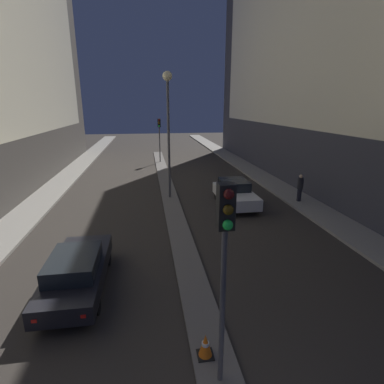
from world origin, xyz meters
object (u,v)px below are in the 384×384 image
Objects in this scene: traffic_light_mid at (159,130)px; car_right_lane at (235,193)px; traffic_light_near at (225,245)px; street_lamp at (168,108)px; car_left_lane at (77,271)px; pedestrian_on_right_sidewalk at (300,187)px; traffic_cone_far at (205,345)px.

car_right_lane is (3.92, -15.25, -2.69)m from traffic_light_mid.
traffic_light_near is at bearing -107.87° from car_right_lane.
street_lamp reaches higher than car_left_lane.
car_right_lane is 2.56× the size of pedestrian_on_right_sidewalk.
traffic_light_mid is 2.64× the size of pedestrian_on_right_sidewalk.
traffic_cone_far is (-0.20, -26.69, -3.06)m from traffic_light_mid.
car_right_lane is 4.22m from pedestrian_on_right_sidewalk.
traffic_light_mid is 0.97× the size of car_left_lane.
car_right_lane reaches higher than traffic_cone_far.
traffic_cone_far is at bearing 105.71° from traffic_light_near.
traffic_cone_far is at bearing -43.54° from car_left_lane.
traffic_light_mid is 15.97m from car_right_lane.
car_left_lane is at bearing -134.79° from car_right_lane.
traffic_light_mid reaches higher than traffic_cone_far.
street_lamp is 11.83m from car_left_lane.
traffic_light_mid is at bearing 117.75° from pedestrian_on_right_sidewalk.
car_right_lane is at bearing -75.57° from traffic_light_mid.
street_lamp is 6.73m from car_right_lane.
traffic_light_mid is 0.58× the size of street_lamp.
traffic_light_near is 0.58× the size of street_lamp.
traffic_light_near is 13.07m from car_right_lane.
traffic_light_mid reaches higher than car_left_lane.
traffic_light_near is at bearing -124.22° from pedestrian_on_right_sidewalk.
car_left_lane is (-3.92, -23.16, -2.75)m from traffic_light_mid.
traffic_light_near is 0.97× the size of car_left_lane.
pedestrian_on_right_sidewalk is (8.13, -15.46, -2.42)m from traffic_light_mid.
street_lamp reaches higher than car_right_lane.
street_lamp is at bearing 68.38° from car_left_lane.
traffic_light_mid reaches higher than pedestrian_on_right_sidewalk.
pedestrian_on_right_sidewalk is at bearing -15.15° from street_lamp.
traffic_cone_far is 0.14× the size of car_right_lane.
traffic_light_mid is 23.65m from car_left_lane.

